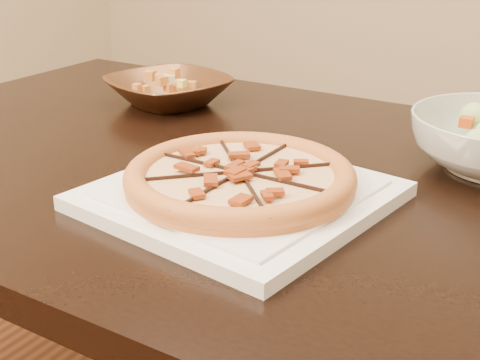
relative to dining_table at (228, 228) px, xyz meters
The scene contains 5 objects.
dining_table is the anchor object (origin of this frame).
plate 0.20m from the dining_table, 52.09° to the right, with size 0.36×0.36×0.02m.
pizza 0.22m from the dining_table, 52.09° to the right, with size 0.28×0.28×0.03m.
bronze_bowl 0.34m from the dining_table, 142.96° to the left, with size 0.21×0.21×0.05m, color brown.
mixed_dish 0.35m from the dining_table, 143.18° to the left, with size 0.08×0.11×0.03m.
Camera 1 is at (0.59, -0.84, 1.08)m, focal length 50.00 mm.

